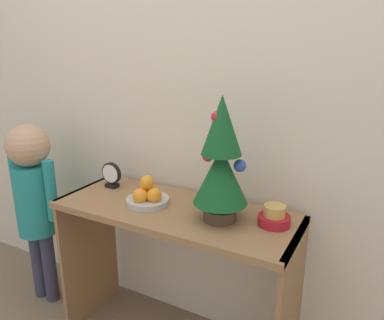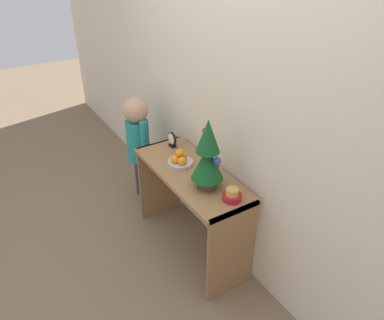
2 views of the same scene
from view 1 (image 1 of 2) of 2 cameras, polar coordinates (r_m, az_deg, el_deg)
name	(u,v)px [view 1 (image 1 of 2)]	position (r m, az deg, el deg)	size (l,w,h in m)	color
back_wall	(202,81)	(1.73, 1.61, 12.00)	(7.00, 0.05, 2.50)	beige
console_table	(175,244)	(1.72, -2.60, -12.60)	(1.07, 0.43, 0.73)	olive
mini_tree	(221,161)	(1.45, 4.46, -0.21)	(0.22, 0.22, 0.51)	#4C3828
fruit_bowl	(147,196)	(1.68, -6.81, -5.42)	(0.19, 0.19, 0.13)	#B7B2A8
singing_bowl	(274,217)	(1.51, 12.42, -8.50)	(0.13, 0.13, 0.08)	#AD1923
desk_clock	(111,175)	(1.89, -12.19, -2.29)	(0.11, 0.04, 0.13)	black
child_figure	(34,191)	(2.17, -22.94, -4.39)	(0.32, 0.22, 1.02)	#38384C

